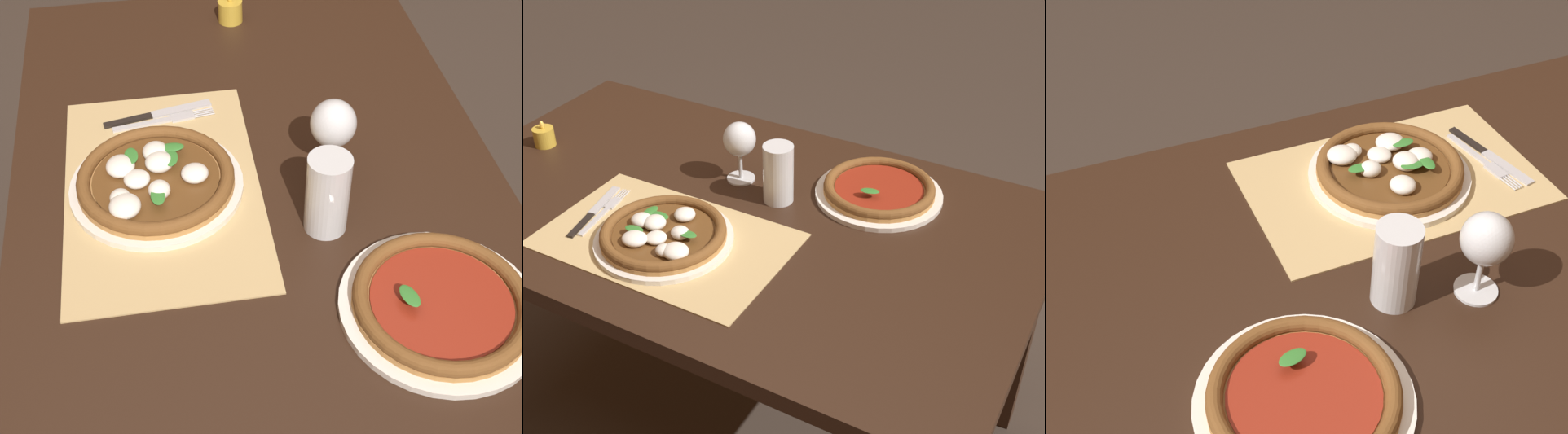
{
  "view_description": "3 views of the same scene",
  "coord_description": "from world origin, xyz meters",
  "views": [
    {
      "loc": [
        0.91,
        -0.15,
        1.61
      ],
      "look_at": [
        0.15,
        -0.03,
        0.83
      ],
      "focal_mm": 50.0,
      "sensor_mm": 36.0,
      "label": 1
    },
    {
      "loc": [
        0.8,
        -1.17,
        1.68
      ],
      "look_at": [
        0.18,
        -0.04,
        0.8
      ],
      "focal_mm": 50.0,
      "sensor_mm": 36.0,
      "label": 2
    },
    {
      "loc": [
        0.51,
        0.75,
        1.58
      ],
      "look_at": [
        0.18,
        -0.04,
        0.83
      ],
      "focal_mm": 50.0,
      "sensor_mm": 36.0,
      "label": 3
    }
  ],
  "objects": [
    {
      "name": "pint_glass",
      "position": [
        0.09,
        0.09,
        0.81
      ],
      "size": [
        0.07,
        0.07,
        0.15
      ],
      "color": "silver",
      "rests_on": "dining_table"
    },
    {
      "name": "paper_placemat",
      "position": [
        -0.05,
        -0.17,
        0.74
      ],
      "size": [
        0.54,
        0.34,
        0.0
      ],
      "primitive_type": "cube",
      "color": "tan",
      "rests_on": "dining_table"
    },
    {
      "name": "votive_candle",
      "position": [
        -0.59,
        0.03,
        0.76
      ],
      "size": [
        0.06,
        0.06,
        0.07
      ],
      "color": "gold",
      "rests_on": "dining_table"
    },
    {
      "name": "pizza_near",
      "position": [
        -0.04,
        -0.18,
        0.76
      ],
      "size": [
        0.3,
        0.3,
        0.05
      ],
      "color": "silver",
      "rests_on": "paper_placemat"
    },
    {
      "name": "fork",
      "position": [
        -0.23,
        -0.15,
        0.75
      ],
      "size": [
        0.05,
        0.2,
        0.0
      ],
      "color": "#B7B7BC",
      "rests_on": "paper_placemat"
    },
    {
      "name": "wine_glass",
      "position": [
        -0.04,
        0.13,
        0.85
      ],
      "size": [
        0.08,
        0.08,
        0.16
      ],
      "color": "silver",
      "rests_on": "dining_table"
    },
    {
      "name": "knife",
      "position": [
        -0.25,
        -0.16,
        0.75
      ],
      "size": [
        0.06,
        0.21,
        0.01
      ],
      "color": "black",
      "rests_on": "paper_placemat"
    },
    {
      "name": "ground_plane",
      "position": [
        0.0,
        0.0,
        0.0
      ],
      "size": [
        24.0,
        24.0,
        0.0
      ],
      "primitive_type": "plane",
      "color": "#382D26"
    },
    {
      "name": "pizza_far",
      "position": [
        0.29,
        0.22,
        0.76
      ],
      "size": [
        0.3,
        0.3,
        0.04
      ],
      "color": "silver",
      "rests_on": "dining_table"
    },
    {
      "name": "dining_table",
      "position": [
        0.0,
        0.0,
        0.64
      ],
      "size": [
        1.45,
        0.88,
        0.74
      ],
      "color": "black",
      "rests_on": "ground"
    }
  ]
}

